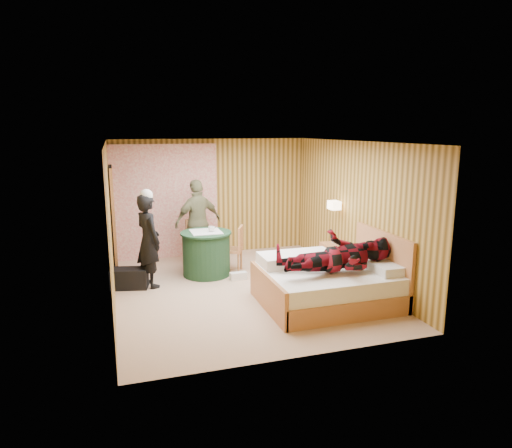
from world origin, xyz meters
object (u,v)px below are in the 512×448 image
object	(u,v)px
wall_lamp	(334,205)
woman_standing	(149,241)
man_at_table	(198,222)
nightstand	(336,259)
chair_near	(235,246)
man_on_bed	(338,246)
duffel_bag	(130,278)
bed	(328,283)
round_table	(206,253)
chair_far	(198,238)

from	to	relation	value
wall_lamp	woman_standing	world-z (taller)	woman_standing
man_at_table	woman_standing	bearing A→B (deg)	27.68
man_at_table	nightstand	bearing A→B (deg)	127.69
chair_near	man_on_bed	bearing A→B (deg)	49.53
wall_lamp	duffel_bag	bearing A→B (deg)	176.99
man_on_bed	woman_standing	bearing A→B (deg)	144.58
bed	round_table	world-z (taller)	bed
woman_standing	round_table	bearing A→B (deg)	-95.90
duffel_bag	round_table	bearing A→B (deg)	25.79
nightstand	chair_near	world-z (taller)	chair_near
man_on_bed	chair_near	bearing A→B (deg)	114.60
chair_near	nightstand	bearing A→B (deg)	91.07
bed	chair_near	size ratio (longest dim) A/B	2.27
duffel_bag	nightstand	bearing A→B (deg)	6.19
nightstand	chair_near	distance (m)	1.92
nightstand	duffel_bag	world-z (taller)	nightstand
wall_lamp	man_on_bed	distance (m)	1.87
nightstand	chair_far	distance (m)	2.78
bed	chair_near	distance (m)	2.23
chair_far	woman_standing	bearing A→B (deg)	-150.25
chair_near	chair_far	bearing A→B (deg)	-115.94
man_on_bed	round_table	bearing A→B (deg)	125.70
duffel_bag	chair_near	bearing A→B (deg)	22.59
man_at_table	man_on_bed	xyz separation A→B (m)	(1.58, -3.00, 0.12)
nightstand	round_table	world-z (taller)	round_table
chair_far	duffel_bag	bearing A→B (deg)	-158.14
wall_lamp	chair_near	size ratio (longest dim) A/B	0.29
wall_lamp	woman_standing	bearing A→B (deg)	176.49
wall_lamp	bed	bearing A→B (deg)	-118.96
bed	nightstand	size ratio (longest dim) A/B	3.30
round_table	man_at_table	size ratio (longest dim) A/B	0.55
bed	round_table	bearing A→B (deg)	128.25
chair_near	duffel_bag	bearing A→B (deg)	-55.20
round_table	duffel_bag	world-z (taller)	round_table
round_table	man_on_bed	distance (m)	2.77
man_at_table	man_on_bed	distance (m)	3.39
wall_lamp	duffel_bag	size ratio (longest dim) A/B	0.42
bed	duffel_bag	size ratio (longest dim) A/B	3.31
nightstand	wall_lamp	bearing A→B (deg)	79.29
bed	nightstand	world-z (taller)	bed
bed	chair_far	world-z (taller)	bed
round_table	chair_near	distance (m)	0.58
chair_near	bed	bearing A→B (deg)	51.36
nightstand	round_table	size ratio (longest dim) A/B	0.65
bed	chair_far	xyz separation A→B (m)	(-1.58, 2.71, 0.22)
bed	nightstand	xyz separation A→B (m)	(0.76, 1.22, -0.01)
woman_standing	man_on_bed	distance (m)	3.26
wall_lamp	woman_standing	xyz separation A→B (m)	(-3.42, 0.21, -0.48)
chair_far	duffel_bag	xyz separation A→B (m)	(-1.40, -1.07, -0.37)
wall_lamp	man_at_table	world-z (taller)	man_at_table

